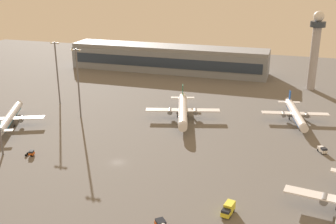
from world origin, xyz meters
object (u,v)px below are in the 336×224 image
at_px(apron_light_east, 57,70).
at_px(catering_truck, 228,209).
at_px(control_tower, 315,45).
at_px(airplane_taxiway_distant, 295,113).
at_px(airplane_near_gate, 9,118).
at_px(apron_light_west, 78,79).
at_px(pushback_tug, 31,153).
at_px(airplane_far_stand, 183,110).
at_px(cargo_loader, 322,150).

bearing_deg(apron_light_east, catering_truck, -36.90).
bearing_deg(control_tower, apron_light_east, -151.89).
xyz_separation_m(airplane_taxiway_distant, catering_truck, (-16.09, -80.59, -2.03)).
bearing_deg(airplane_near_gate, apron_light_west, 15.49).
distance_m(control_tower, pushback_tug, 156.21).
xyz_separation_m(airplane_near_gate, pushback_tug, (26.30, -22.94, -2.56)).
bearing_deg(catering_truck, airplane_near_gate, -10.62).
bearing_deg(airplane_taxiway_distant, catering_truck, 67.10).
bearing_deg(pushback_tug, airplane_taxiway_distant, 114.85).
relative_size(control_tower, pushback_tug, 12.66).
bearing_deg(airplane_far_stand, apron_light_west, -1.70).
relative_size(control_tower, apron_light_east, 1.38).
distance_m(control_tower, airplane_far_stand, 89.30).
bearing_deg(cargo_loader, apron_light_east, -36.06).
bearing_deg(airplane_taxiway_distant, cargo_loader, 96.67).
xyz_separation_m(airplane_near_gate, apron_light_west, (23.15, 19.18, 13.83)).
relative_size(control_tower, airplane_taxiway_distant, 1.15).
relative_size(catering_truck, apron_light_west, 0.19).
relative_size(airplane_far_stand, catering_truck, 6.98).
distance_m(control_tower, airplane_near_gate, 158.45).
height_order(airplane_near_gate, airplane_taxiway_distant, airplane_near_gate).
xyz_separation_m(control_tower, cargo_loader, (2.74, -86.26, -23.26)).
relative_size(airplane_taxiway_distant, cargo_loader, 8.08).
height_order(airplane_near_gate, airplane_far_stand, airplane_far_stand).
bearing_deg(airplane_far_stand, airplane_taxiway_distant, 178.39).
bearing_deg(pushback_tug, apron_light_west, 173.27).
height_order(airplane_near_gate, pushback_tug, airplane_near_gate).
bearing_deg(catering_truck, control_tower, -89.26).
distance_m(airplane_near_gate, pushback_tug, 34.99).
xyz_separation_m(catering_truck, apron_light_west, (-76.68, 57.91, 15.88)).
distance_m(control_tower, apron_light_east, 135.70).
bearing_deg(apron_light_west, cargo_loader, -4.59).
distance_m(pushback_tug, catering_truck, 75.21).
bearing_deg(pushback_tug, cargo_loader, 97.71).
height_order(airplane_far_stand, catering_truck, airplane_far_stand).
relative_size(control_tower, airplane_near_gate, 1.20).
distance_m(airplane_far_stand, airplane_taxiway_distant, 49.30).
xyz_separation_m(airplane_near_gate, airplane_far_stand, (68.04, 30.12, 0.49)).
distance_m(control_tower, apron_light_west, 127.21).
relative_size(airplane_far_stand, cargo_loader, 9.12).
xyz_separation_m(airplane_far_stand, catering_truck, (31.79, -68.85, -2.54)).
height_order(airplane_far_stand, apron_light_east, apron_light_east).
bearing_deg(apron_light_east, airplane_taxiway_distant, 4.36).
bearing_deg(apron_light_east, control_tower, 28.11).
xyz_separation_m(pushback_tug, catering_truck, (73.53, -15.80, 0.51)).
xyz_separation_m(control_tower, catering_truck, (-23.58, -135.90, -22.86)).
bearing_deg(airplane_near_gate, cargo_loader, -19.21).
bearing_deg(airplane_far_stand, pushback_tug, 36.42).
bearing_deg(apron_light_west, airplane_near_gate, -140.35).
bearing_deg(airplane_near_gate, control_tower, 14.06).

